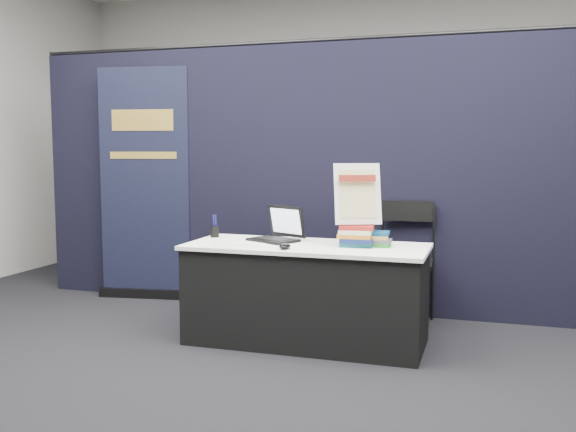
{
  "coord_description": "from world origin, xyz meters",
  "views": [
    {
      "loc": [
        1.3,
        -4.02,
        1.46
      ],
      "look_at": [
        -0.14,
        0.55,
        0.96
      ],
      "focal_mm": 40.0,
      "sensor_mm": 36.0,
      "label": 1
    }
  ],
  "objects_px": {
    "info_sign": "(357,194)",
    "pullup_banner": "(145,197)",
    "display_table": "(306,294)",
    "book_stack_tall": "(356,236)",
    "book_stack_short": "(376,239)",
    "stacking_chair": "(405,256)",
    "laptop": "(275,233)"
  },
  "relations": [
    {
      "from": "stacking_chair",
      "to": "laptop",
      "type": "bearing_deg",
      "value": -149.07
    },
    {
      "from": "pullup_banner",
      "to": "book_stack_short",
      "type": "bearing_deg",
      "value": -28.02
    },
    {
      "from": "book_stack_short",
      "to": "info_sign",
      "type": "bearing_deg",
      "value": -166.38
    },
    {
      "from": "book_stack_tall",
      "to": "info_sign",
      "type": "xyz_separation_m",
      "value": [
        0.0,
        0.03,
        0.3
      ]
    },
    {
      "from": "info_sign",
      "to": "pullup_banner",
      "type": "xyz_separation_m",
      "value": [
        -2.28,
        0.89,
        -0.14
      ]
    },
    {
      "from": "display_table",
      "to": "pullup_banner",
      "type": "xyz_separation_m",
      "value": [
        -1.91,
        0.95,
        0.62
      ]
    },
    {
      "from": "info_sign",
      "to": "display_table",
      "type": "bearing_deg",
      "value": 165.59
    },
    {
      "from": "display_table",
      "to": "stacking_chair",
      "type": "bearing_deg",
      "value": 50.51
    },
    {
      "from": "display_table",
      "to": "stacking_chair",
      "type": "height_order",
      "value": "stacking_chair"
    },
    {
      "from": "pullup_banner",
      "to": "info_sign",
      "type": "bearing_deg",
      "value": -29.83
    },
    {
      "from": "book_stack_short",
      "to": "stacking_chair",
      "type": "height_order",
      "value": "stacking_chair"
    },
    {
      "from": "pullup_banner",
      "to": "stacking_chair",
      "type": "relative_size",
      "value": 2.2
    },
    {
      "from": "stacking_chair",
      "to": "pullup_banner",
      "type": "bearing_deg",
      "value": 172.39
    },
    {
      "from": "info_sign",
      "to": "book_stack_short",
      "type": "bearing_deg",
      "value": -8.91
    },
    {
      "from": "pullup_banner",
      "to": "stacking_chair",
      "type": "xyz_separation_m",
      "value": [
        2.54,
        -0.18,
        -0.43
      ]
    },
    {
      "from": "book_stack_tall",
      "to": "info_sign",
      "type": "height_order",
      "value": "info_sign"
    },
    {
      "from": "book_stack_tall",
      "to": "stacking_chair",
      "type": "xyz_separation_m",
      "value": [
        0.26,
        0.75,
        -0.26
      ]
    },
    {
      "from": "laptop",
      "to": "pullup_banner",
      "type": "relative_size",
      "value": 0.19
    },
    {
      "from": "display_table",
      "to": "book_stack_tall",
      "type": "height_order",
      "value": "book_stack_tall"
    },
    {
      "from": "book_stack_tall",
      "to": "book_stack_short",
      "type": "xyz_separation_m",
      "value": [
        0.14,
        0.06,
        -0.02
      ]
    },
    {
      "from": "book_stack_short",
      "to": "stacking_chair",
      "type": "relative_size",
      "value": 0.19
    },
    {
      "from": "info_sign",
      "to": "stacking_chair",
      "type": "xyz_separation_m",
      "value": [
        0.26,
        0.72,
        -0.56
      ]
    },
    {
      "from": "book_stack_tall",
      "to": "pullup_banner",
      "type": "xyz_separation_m",
      "value": [
        -2.28,
        0.92,
        0.17
      ]
    },
    {
      "from": "info_sign",
      "to": "book_stack_tall",
      "type": "bearing_deg",
      "value": -112.53
    },
    {
      "from": "info_sign",
      "to": "stacking_chair",
      "type": "bearing_deg",
      "value": 47.48
    },
    {
      "from": "book_stack_tall",
      "to": "info_sign",
      "type": "relative_size",
      "value": 0.5
    },
    {
      "from": "book_stack_tall",
      "to": "pullup_banner",
      "type": "bearing_deg",
      "value": 157.93
    },
    {
      "from": "book_stack_short",
      "to": "display_table",
      "type": "bearing_deg",
      "value": -170.39
    },
    {
      "from": "display_table",
      "to": "pullup_banner",
      "type": "height_order",
      "value": "pullup_banner"
    },
    {
      "from": "book_stack_short",
      "to": "stacking_chair",
      "type": "distance_m",
      "value": 0.73
    },
    {
      "from": "pullup_banner",
      "to": "laptop",
      "type": "bearing_deg",
      "value": -35.2
    },
    {
      "from": "display_table",
      "to": "book_stack_tall",
      "type": "bearing_deg",
      "value": 3.48
    }
  ]
}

